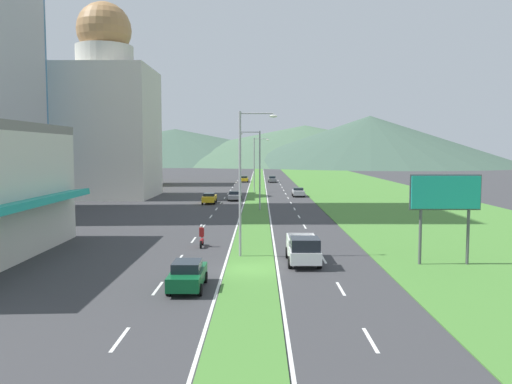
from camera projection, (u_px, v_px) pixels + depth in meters
name	position (u px, v px, depth m)	size (l,w,h in m)	color
ground_plane	(251.00, 270.00, 33.29)	(600.00, 600.00, 0.00)	#38383A
grass_median	(257.00, 193.00, 93.09)	(3.20, 240.00, 0.06)	#477F33
grass_verge_right	(372.00, 193.00, 92.92)	(24.00, 240.00, 0.06)	#477F33
lane_dash_left_1	(120.00, 339.00, 21.20)	(0.16, 2.80, 0.01)	silver
lane_dash_left_2	(158.00, 288.00, 28.99)	(0.16, 2.80, 0.01)	silver
lane_dash_left_3	(179.00, 259.00, 36.79)	(0.16, 2.80, 0.01)	silver
lane_dash_left_4	(194.00, 240.00, 44.58)	(0.16, 2.80, 0.01)	silver
lane_dash_left_5	(204.00, 226.00, 52.38)	(0.16, 2.80, 0.01)	silver
lane_dash_left_6	(211.00, 217.00, 60.18)	(0.16, 2.80, 0.01)	silver
lane_dash_left_7	(217.00, 209.00, 67.97)	(0.16, 2.80, 0.01)	silver
lane_dash_left_8	(221.00, 203.00, 75.77)	(0.16, 2.80, 0.01)	silver
lane_dash_left_9	(225.00, 198.00, 83.56)	(0.16, 2.80, 0.01)	silver
lane_dash_left_10	(228.00, 194.00, 91.36)	(0.16, 2.80, 0.01)	silver
lane_dash_left_11	(230.00, 190.00, 99.16)	(0.16, 2.80, 0.01)	silver
lane_dash_left_12	(232.00, 187.00, 106.95)	(0.16, 2.80, 0.01)	silver
lane_dash_left_13	(234.00, 185.00, 114.75)	(0.16, 2.80, 0.01)	silver
lane_dash_left_14	(236.00, 183.00, 122.54)	(0.16, 2.80, 0.01)	silver
lane_dash_left_15	(237.00, 181.00, 130.34)	(0.16, 2.80, 0.01)	silver
lane_dash_right_1	(370.00, 340.00, 21.11)	(0.16, 2.80, 0.01)	silver
lane_dash_right_2	(341.00, 289.00, 28.91)	(0.16, 2.80, 0.01)	silver
lane_dash_right_3	(324.00, 259.00, 36.70)	(0.16, 2.80, 0.01)	silver
lane_dash_right_4	(313.00, 240.00, 44.50)	(0.16, 2.80, 0.01)	silver
lane_dash_right_5	(305.00, 227.00, 52.30)	(0.16, 2.80, 0.01)	silver
lane_dash_right_6	(299.00, 217.00, 60.09)	(0.16, 2.80, 0.01)	silver
lane_dash_right_7	(295.00, 209.00, 67.89)	(0.16, 2.80, 0.01)	silver
lane_dash_right_8	(291.00, 203.00, 75.68)	(0.16, 2.80, 0.01)	silver
lane_dash_right_9	(288.00, 198.00, 83.48)	(0.16, 2.80, 0.01)	silver
lane_dash_right_10	(286.00, 194.00, 91.28)	(0.16, 2.80, 0.01)	silver
lane_dash_right_11	(284.00, 190.00, 99.07)	(0.16, 2.80, 0.01)	silver
lane_dash_right_12	(282.00, 187.00, 106.87)	(0.16, 2.80, 0.01)	silver
lane_dash_right_13	(281.00, 185.00, 114.66)	(0.16, 2.80, 0.01)	silver
lane_dash_right_14	(279.00, 183.00, 122.46)	(0.16, 2.80, 0.01)	silver
lane_dash_right_15	(278.00, 181.00, 130.26)	(0.16, 2.80, 0.01)	silver
edge_line_median_left	(247.00, 193.00, 93.11)	(0.16, 240.00, 0.01)	silver
edge_line_median_right	(267.00, 193.00, 93.08)	(0.16, 240.00, 0.01)	silver
domed_building	(106.00, 118.00, 84.29)	(15.18, 15.18, 31.21)	beige
midrise_colored	(122.00, 133.00, 113.82)	(12.74, 12.74, 22.74)	yellow
hill_far_left	(175.00, 146.00, 323.88)	(214.33, 214.33, 20.64)	#3D5647
hill_far_center	(305.00, 144.00, 318.86)	(230.12, 230.12, 22.61)	#47664C
hill_far_right	(370.00, 141.00, 258.50)	(145.26, 145.26, 24.53)	#3D5647
street_lamp_near	(244.00, 175.00, 37.07)	(2.74, 0.28, 10.43)	#99999E
street_lamp_mid	(258.00, 165.00, 65.73)	(2.79, 0.46, 10.08)	#99999E
street_lamp_far	(256.00, 161.00, 94.44)	(2.84, 0.29, 9.85)	#99999E
billboard_roadside	(445.00, 197.00, 34.45)	(4.74, 0.28, 6.09)	#4C4C51
car_0	(272.00, 179.00, 123.40)	(1.87, 4.70, 1.47)	slate
car_1	(298.00, 192.00, 85.87)	(1.97, 4.00, 1.45)	#B2B2B7
car_2	(244.00, 179.00, 124.45)	(2.02, 4.34, 1.45)	yellow
car_3	(235.00, 196.00, 79.38)	(2.01, 4.56, 1.44)	slate
car_4	(188.00, 275.00, 28.81)	(1.90, 4.36, 1.59)	#0C5128
car_5	(209.00, 198.00, 74.91)	(1.92, 4.63, 1.50)	yellow
pickup_truck_0	(303.00, 250.00, 35.10)	(2.18, 5.40, 2.00)	silver
motorcycle_rider	(202.00, 238.00, 41.35)	(0.36, 2.00, 1.80)	black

